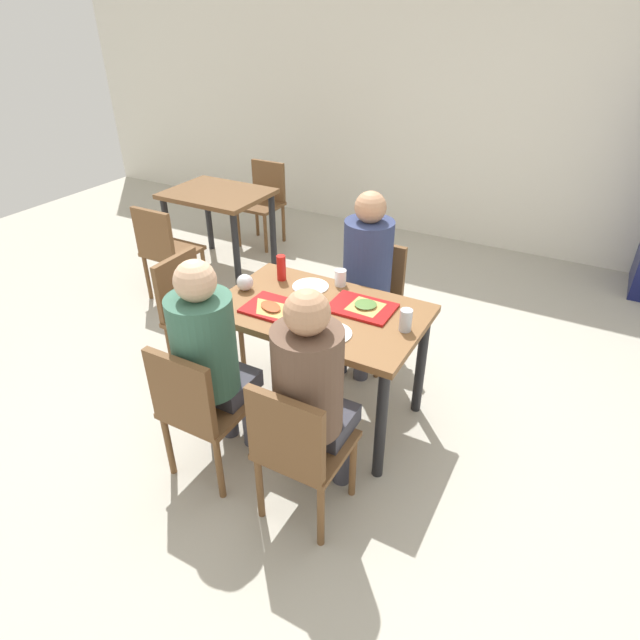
% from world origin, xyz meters
% --- Properties ---
extents(ground_plane, '(10.00, 10.00, 0.02)m').
position_xyz_m(ground_plane, '(0.00, 0.00, -0.01)').
color(ground_plane, '#B2AD9E').
extents(back_wall, '(10.00, 0.10, 2.80)m').
position_xyz_m(back_wall, '(0.00, 3.20, 1.40)').
color(back_wall, silver).
rests_on(back_wall, ground_plane).
extents(main_table, '(1.17, 0.73, 0.75)m').
position_xyz_m(main_table, '(0.00, 0.00, 0.64)').
color(main_table, brown).
rests_on(main_table, ground_plane).
extents(chair_near_left, '(0.40, 0.40, 0.83)m').
position_xyz_m(chair_near_left, '(-0.29, -0.75, 0.48)').
color(chair_near_left, brown).
rests_on(chair_near_left, ground_plane).
extents(chair_near_right, '(0.40, 0.40, 0.83)m').
position_xyz_m(chair_near_right, '(0.29, -0.75, 0.48)').
color(chair_near_right, brown).
rests_on(chair_near_right, ground_plane).
extents(chair_far_side, '(0.40, 0.40, 0.83)m').
position_xyz_m(chair_far_side, '(0.00, 0.75, 0.48)').
color(chair_far_side, brown).
rests_on(chair_far_side, ground_plane).
extents(chair_left_end, '(0.40, 0.40, 0.83)m').
position_xyz_m(chair_left_end, '(-0.97, 0.00, 0.48)').
color(chair_left_end, brown).
rests_on(chair_left_end, ground_plane).
extents(person_in_red, '(0.32, 0.42, 1.24)m').
position_xyz_m(person_in_red, '(-0.29, -0.61, 0.73)').
color(person_in_red, '#383842').
rests_on(person_in_red, ground_plane).
extents(person_in_brown_jacket, '(0.32, 0.42, 1.24)m').
position_xyz_m(person_in_brown_jacket, '(0.29, -0.61, 0.73)').
color(person_in_brown_jacket, '#383842').
rests_on(person_in_brown_jacket, ground_plane).
extents(person_far_side, '(0.32, 0.42, 1.24)m').
position_xyz_m(person_far_side, '(-0.00, 0.61, 0.73)').
color(person_far_side, '#383842').
rests_on(person_far_side, ground_plane).
extents(tray_red_near, '(0.36, 0.26, 0.02)m').
position_xyz_m(tray_red_near, '(-0.21, -0.13, 0.76)').
color(tray_red_near, '#B21414').
rests_on(tray_red_near, main_table).
extents(tray_red_far, '(0.36, 0.26, 0.02)m').
position_xyz_m(tray_red_far, '(0.21, 0.11, 0.76)').
color(tray_red_far, '#B21414').
rests_on(tray_red_far, main_table).
extents(paper_plate_center, '(0.22, 0.22, 0.01)m').
position_xyz_m(paper_plate_center, '(-0.18, 0.20, 0.75)').
color(paper_plate_center, white).
rests_on(paper_plate_center, main_table).
extents(paper_plate_near_edge, '(0.22, 0.22, 0.01)m').
position_xyz_m(paper_plate_near_edge, '(0.18, -0.20, 0.75)').
color(paper_plate_near_edge, white).
rests_on(paper_plate_near_edge, main_table).
extents(pizza_slice_a, '(0.25, 0.21, 0.02)m').
position_xyz_m(pizza_slice_a, '(-0.23, -0.16, 0.77)').
color(pizza_slice_a, tan).
rests_on(pizza_slice_a, tray_red_near).
extents(pizza_slice_b, '(0.25, 0.25, 0.02)m').
position_xyz_m(pizza_slice_b, '(0.23, 0.12, 0.77)').
color(pizza_slice_b, tan).
rests_on(pizza_slice_b, tray_red_far).
extents(plastic_cup_a, '(0.07, 0.07, 0.10)m').
position_xyz_m(plastic_cup_a, '(-0.03, 0.31, 0.80)').
color(plastic_cup_a, white).
rests_on(plastic_cup_a, main_table).
extents(plastic_cup_b, '(0.07, 0.07, 0.10)m').
position_xyz_m(plastic_cup_b, '(0.03, -0.31, 0.80)').
color(plastic_cup_b, white).
rests_on(plastic_cup_b, main_table).
extents(soda_can, '(0.07, 0.07, 0.12)m').
position_xyz_m(soda_can, '(0.50, 0.02, 0.81)').
color(soda_can, '#B7BCC6').
rests_on(soda_can, main_table).
extents(condiment_bottle, '(0.06, 0.06, 0.16)m').
position_xyz_m(condiment_bottle, '(-0.38, 0.20, 0.83)').
color(condiment_bottle, red).
rests_on(condiment_bottle, main_table).
extents(foil_bundle, '(0.10, 0.10, 0.10)m').
position_xyz_m(foil_bundle, '(-0.50, -0.02, 0.80)').
color(foil_bundle, silver).
rests_on(foil_bundle, main_table).
extents(background_table, '(0.90, 0.70, 0.75)m').
position_xyz_m(background_table, '(-1.83, 1.40, 0.62)').
color(background_table, brown).
rests_on(background_table, ground_plane).
extents(background_chair_near, '(0.40, 0.40, 0.83)m').
position_xyz_m(background_chair_near, '(-1.83, 0.67, 0.48)').
color(background_chair_near, brown).
rests_on(background_chair_near, ground_plane).
extents(background_chair_far, '(0.40, 0.40, 0.83)m').
position_xyz_m(background_chair_far, '(-1.83, 2.14, 0.48)').
color(background_chair_far, brown).
rests_on(background_chair_far, ground_plane).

